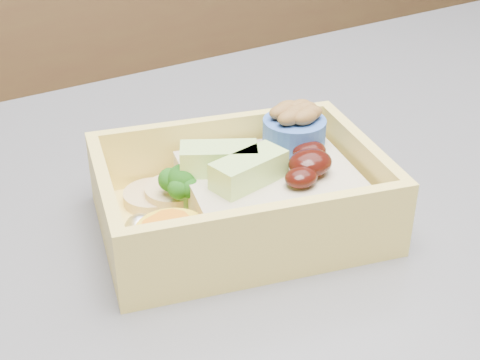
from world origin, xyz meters
TOP-DOWN VIEW (x-y plane):
  - bento_box at (-0.09, 0.04)m, footprint 0.20×0.16m

SIDE VIEW (x-z plane):
  - bento_box at x=-0.09m, z-range 0.91..0.97m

